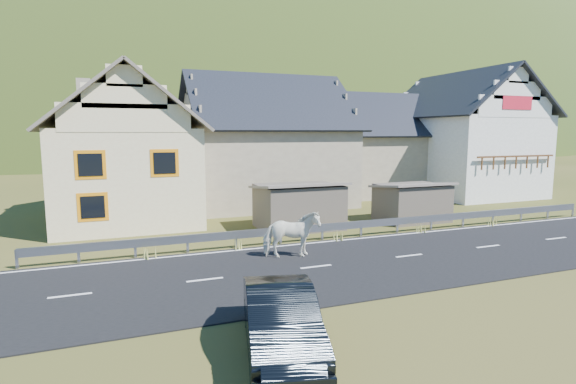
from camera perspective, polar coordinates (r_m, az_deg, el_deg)
name	(u,v)px	position (r m, az deg, el deg)	size (l,w,h in m)	color
ground	(409,257)	(18.36, 15.10, -7.94)	(160.00, 160.00, 0.00)	#343D12
road	(409,256)	(18.36, 15.11, -7.88)	(60.00, 7.00, 0.04)	black
lane_markings	(409,256)	(18.35, 15.11, -7.81)	(60.00, 6.60, 0.01)	silver
guardrail	(361,225)	(21.22, 9.29, -4.12)	(28.10, 0.09, 0.75)	#93969B
shed_left	(299,207)	(22.73, 1.35, -1.86)	(4.30, 3.30, 2.40)	brown
shed_right	(412,203)	(25.50, 15.42, -1.32)	(3.80, 2.90, 2.20)	brown
house_cream	(125,141)	(26.23, -19.98, 6.11)	(7.80, 9.80, 8.30)	#F5E9B4
house_stone_a	(265,135)	(30.74, -2.98, 7.23)	(10.80, 9.80, 8.90)	tan
house_stone_b	(376,140)	(36.85, 11.07, 6.54)	(9.80, 8.80, 8.10)	tan
house_white	(463,129)	(38.07, 21.28, 7.44)	(8.80, 10.80, 9.70)	white
mountain	(157,192)	(196.42, -16.35, 0.06)	(440.00, 280.00, 260.00)	#263713
horse	(291,234)	(17.32, 0.43, -5.39)	(2.14, 0.97, 1.81)	white
car	(281,319)	(10.35, -0.92, -15.86)	(1.53, 4.38, 1.44)	black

